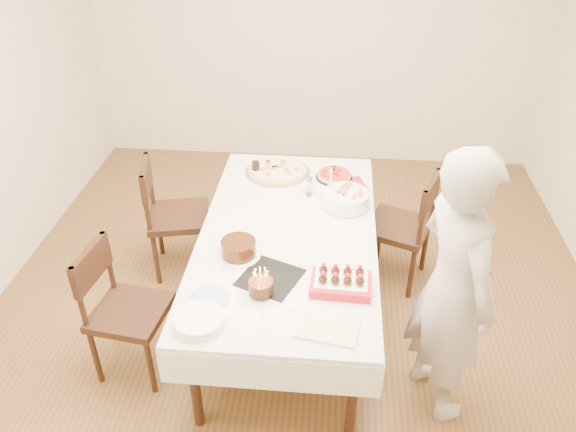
# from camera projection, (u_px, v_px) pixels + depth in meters

# --- Properties ---
(floor) EXTENTS (5.00, 5.00, 0.00)m
(floor) POSITION_uv_depth(u_px,v_px,m) (295.00, 312.00, 4.11)
(floor) COLOR brown
(floor) RESTS_ON ground
(wall_back) EXTENTS (4.50, 0.04, 2.70)m
(wall_back) POSITION_uv_depth(u_px,v_px,m) (317.00, 32.00, 5.44)
(wall_back) COLOR beige
(wall_back) RESTS_ON floor
(dining_table) EXTENTS (1.76, 2.39, 0.75)m
(dining_table) POSITION_uv_depth(u_px,v_px,m) (288.00, 276.00, 3.87)
(dining_table) COLOR silver
(dining_table) RESTS_ON floor
(chair_right_savory) EXTENTS (0.62, 0.62, 0.94)m
(chair_right_savory) POSITION_uv_depth(u_px,v_px,m) (398.00, 227.00, 4.21)
(chair_right_savory) COLOR black
(chair_right_savory) RESTS_ON floor
(chair_left_savory) EXTENTS (0.58, 0.58, 0.95)m
(chair_left_savory) POSITION_uv_depth(u_px,v_px,m) (179.00, 216.00, 4.31)
(chair_left_savory) COLOR black
(chair_left_savory) RESTS_ON floor
(chair_left_dessert) EXTENTS (0.53, 0.53, 0.92)m
(chair_left_dessert) POSITION_uv_depth(u_px,v_px,m) (130.00, 312.00, 3.45)
(chair_left_dessert) COLOR black
(chair_left_dessert) RESTS_ON floor
(person) EXTENTS (0.63, 0.74, 1.71)m
(person) POSITION_uv_depth(u_px,v_px,m) (453.00, 288.00, 3.04)
(person) COLOR #B4AFAA
(person) RESTS_ON floor
(pizza_white) EXTENTS (0.51, 0.51, 0.04)m
(pizza_white) POSITION_uv_depth(u_px,v_px,m) (278.00, 170.00, 4.31)
(pizza_white) COLOR beige
(pizza_white) RESTS_ON dining_table
(pizza_pepperoni) EXTENTS (0.31, 0.31, 0.04)m
(pizza_pepperoni) POSITION_uv_depth(u_px,v_px,m) (334.00, 175.00, 4.25)
(pizza_pepperoni) COLOR red
(pizza_pepperoni) RESTS_ON dining_table
(red_placemat) EXTENTS (0.30, 0.30, 0.01)m
(red_placemat) POSITION_uv_depth(u_px,v_px,m) (350.00, 186.00, 4.16)
(red_placemat) COLOR #B21E1E
(red_placemat) RESTS_ON dining_table
(pasta_bowl) EXTENTS (0.39, 0.39, 0.10)m
(pasta_bowl) POSITION_uv_depth(u_px,v_px,m) (346.00, 199.00, 3.89)
(pasta_bowl) COLOR white
(pasta_bowl) RESTS_ON dining_table
(taper_candle) EXTENTS (0.07, 0.07, 0.27)m
(taper_candle) POSITION_uv_depth(u_px,v_px,m) (330.00, 185.00, 3.90)
(taper_candle) COLOR white
(taper_candle) RESTS_ON dining_table
(shaker_pair) EXTENTS (0.12, 0.12, 0.12)m
(shaker_pair) POSITION_uv_depth(u_px,v_px,m) (309.00, 188.00, 4.01)
(shaker_pair) COLOR white
(shaker_pair) RESTS_ON dining_table
(cola_glass) EXTENTS (0.08, 0.08, 0.11)m
(cola_glass) POSITION_uv_depth(u_px,v_px,m) (256.00, 168.00, 4.27)
(cola_glass) COLOR black
(cola_glass) RESTS_ON dining_table
(layer_cake) EXTENTS (0.36, 0.36, 0.11)m
(layer_cake) POSITION_uv_depth(u_px,v_px,m) (239.00, 249.00, 3.42)
(layer_cake) COLOR #32190C
(layer_cake) RESTS_ON dining_table
(cake_board) EXTENTS (0.42, 0.42, 0.01)m
(cake_board) POSITION_uv_depth(u_px,v_px,m) (270.00, 278.00, 3.27)
(cake_board) COLOR black
(cake_board) RESTS_ON dining_table
(birthday_cake) EXTENTS (0.18, 0.18, 0.14)m
(birthday_cake) POSITION_uv_depth(u_px,v_px,m) (261.00, 282.00, 3.11)
(birthday_cake) COLOR #371C0F
(birthday_cake) RESTS_ON dining_table
(strawberry_box) EXTENTS (0.35, 0.24, 0.08)m
(strawberry_box) POSITION_uv_depth(u_px,v_px,m) (341.00, 283.00, 3.17)
(strawberry_box) COLOR #B41426
(strawberry_box) RESTS_ON dining_table
(box_lid) EXTENTS (0.36, 0.27, 0.03)m
(box_lid) POSITION_uv_depth(u_px,v_px,m) (327.00, 329.00, 2.93)
(box_lid) COLOR beige
(box_lid) RESTS_ON dining_table
(plate_stack) EXTENTS (0.32, 0.32, 0.06)m
(plate_stack) POSITION_uv_depth(u_px,v_px,m) (199.00, 320.00, 2.94)
(plate_stack) COLOR white
(plate_stack) RESTS_ON dining_table
(china_plate) EXTENTS (0.28, 0.28, 0.01)m
(china_plate) POSITION_uv_depth(u_px,v_px,m) (210.00, 299.00, 3.11)
(china_plate) COLOR white
(china_plate) RESTS_ON dining_table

